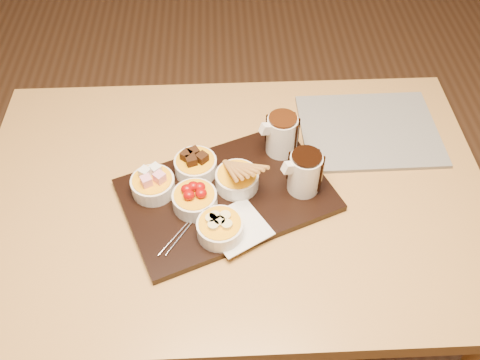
{
  "coord_description": "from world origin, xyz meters",
  "views": [
    {
      "loc": [
        -0.02,
        -0.81,
        1.71
      ],
      "look_at": [
        0.01,
        -0.02,
        0.81
      ],
      "focal_mm": 40.0,
      "sensor_mm": 36.0,
      "label": 1
    }
  ],
  "objects_px": {
    "pitcher_milk_chocolate": "(282,135)",
    "newspaper": "(369,130)",
    "dining_table": "(234,216)",
    "pitcher_dark_chocolate": "(305,173)",
    "bowl_strawberries": "(195,200)",
    "serving_board": "(227,195)"
  },
  "relations": [
    {
      "from": "bowl_strawberries",
      "to": "pitcher_dark_chocolate",
      "type": "relative_size",
      "value": 1.0
    },
    {
      "from": "pitcher_milk_chocolate",
      "to": "newspaper",
      "type": "bearing_deg",
      "value": -5.14
    },
    {
      "from": "pitcher_dark_chocolate",
      "to": "serving_board",
      "type": "bearing_deg",
      "value": 160.02
    },
    {
      "from": "pitcher_dark_chocolate",
      "to": "newspaper",
      "type": "xyz_separation_m",
      "value": [
        0.2,
        0.2,
        -0.06
      ]
    },
    {
      "from": "dining_table",
      "to": "serving_board",
      "type": "distance_m",
      "value": 0.11
    },
    {
      "from": "bowl_strawberries",
      "to": "newspaper",
      "type": "bearing_deg",
      "value": 28.25
    },
    {
      "from": "dining_table",
      "to": "serving_board",
      "type": "relative_size",
      "value": 2.61
    },
    {
      "from": "serving_board",
      "to": "bowl_strawberries",
      "type": "distance_m",
      "value": 0.08
    },
    {
      "from": "dining_table",
      "to": "pitcher_dark_chocolate",
      "type": "bearing_deg",
      "value": -4.49
    },
    {
      "from": "dining_table",
      "to": "pitcher_dark_chocolate",
      "type": "distance_m",
      "value": 0.23
    },
    {
      "from": "dining_table",
      "to": "pitcher_dark_chocolate",
      "type": "relative_size",
      "value": 11.95
    },
    {
      "from": "dining_table",
      "to": "bowl_strawberries",
      "type": "height_order",
      "value": "bowl_strawberries"
    },
    {
      "from": "dining_table",
      "to": "newspaper",
      "type": "xyz_separation_m",
      "value": [
        0.36,
        0.18,
        0.1
      ]
    },
    {
      "from": "serving_board",
      "to": "bowl_strawberries",
      "type": "xyz_separation_m",
      "value": [
        -0.07,
        -0.03,
        0.03
      ]
    },
    {
      "from": "dining_table",
      "to": "pitcher_milk_chocolate",
      "type": "distance_m",
      "value": 0.23
    },
    {
      "from": "pitcher_milk_chocolate",
      "to": "newspaper",
      "type": "distance_m",
      "value": 0.26
    },
    {
      "from": "pitcher_dark_chocolate",
      "to": "bowl_strawberries",
      "type": "bearing_deg",
      "value": 167.35
    },
    {
      "from": "dining_table",
      "to": "pitcher_milk_chocolate",
      "type": "relative_size",
      "value": 11.95
    },
    {
      "from": "bowl_strawberries",
      "to": "pitcher_dark_chocolate",
      "type": "bearing_deg",
      "value": 9.6
    },
    {
      "from": "dining_table",
      "to": "newspaper",
      "type": "distance_m",
      "value": 0.42
    },
    {
      "from": "newspaper",
      "to": "bowl_strawberries",
      "type": "bearing_deg",
      "value": -152.34
    },
    {
      "from": "bowl_strawberries",
      "to": "dining_table",
      "type": "bearing_deg",
      "value": 31.98
    }
  ]
}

